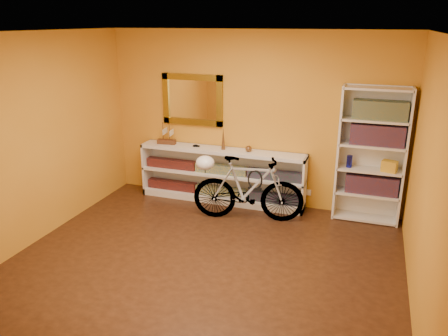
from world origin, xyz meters
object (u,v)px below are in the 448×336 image
(console_unit, at_px, (222,175))
(helmet, at_px, (205,163))
(bookcase, at_px, (371,156))
(bicycle, at_px, (248,189))

(console_unit, relative_size, helmet, 9.79)
(bookcase, bearing_deg, console_unit, -179.34)
(console_unit, bearing_deg, helmet, -91.88)
(bicycle, bearing_deg, bookcase, -81.76)
(bicycle, xyz_separation_m, helmet, (-0.60, -0.11, 0.36))
(console_unit, distance_m, bookcase, 2.22)
(bicycle, bearing_deg, helmet, 90.00)
(helmet, bearing_deg, bookcase, 16.85)
(bookcase, xyz_separation_m, helmet, (-2.18, -0.66, -0.12))
(bookcase, relative_size, helmet, 7.15)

